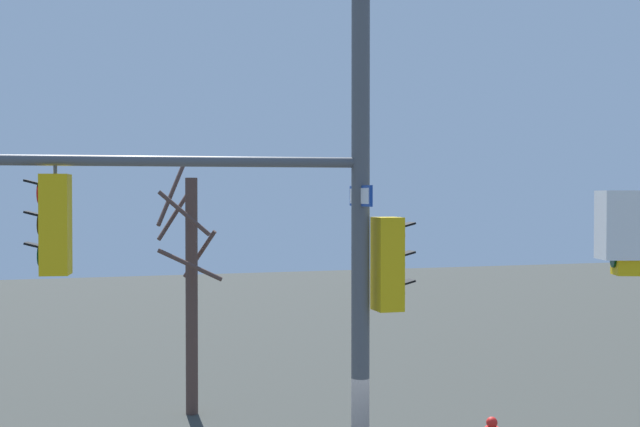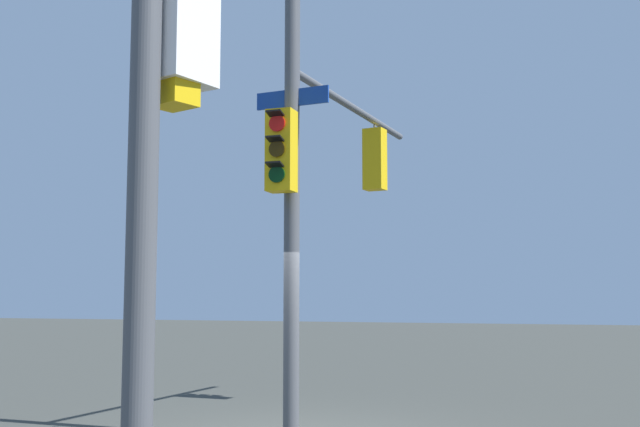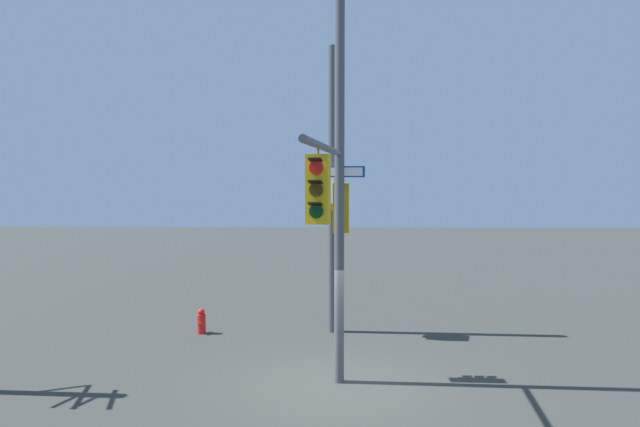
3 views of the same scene
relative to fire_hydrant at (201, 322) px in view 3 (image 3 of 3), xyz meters
name	(u,v)px [view 3 (image 3 of 3)]	position (x,y,z in m)	size (l,w,h in m)	color
ground_plane	(339,385)	(-4.15, -3.91, -0.34)	(80.00, 80.00, 0.00)	#353833
main_signal_pole_assembly	(347,148)	(-4.62, -4.05, 4.76)	(5.54, 4.07, 9.94)	#4C4F54
secondary_pole_assembly	(331,190)	(0.10, -3.74, 3.82)	(0.86, 0.59, 8.26)	#4C4F54
fire_hydrant	(201,322)	(0.00, 0.00, 0.00)	(0.38, 0.24, 0.73)	red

